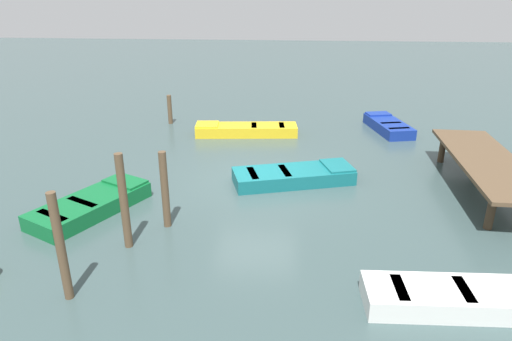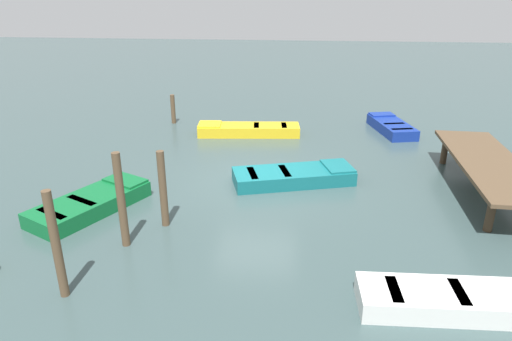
# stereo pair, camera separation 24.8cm
# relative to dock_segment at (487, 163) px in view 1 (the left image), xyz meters

# --- Properties ---
(ground_plane) EXTENTS (80.00, 80.00, 0.00)m
(ground_plane) POSITION_rel_dock_segment_xyz_m (-0.11, -6.46, -0.84)
(ground_plane) COLOR #384C4C
(dock_segment) EXTENTS (5.74, 1.91, 0.95)m
(dock_segment) POSITION_rel_dock_segment_xyz_m (0.00, 0.00, 0.00)
(dock_segment) COLOR brown
(dock_segment) RESTS_ON ground_plane
(rowboat_yellow) EXTENTS (1.39, 4.01, 0.46)m
(rowboat_yellow) POSITION_rel_dock_segment_xyz_m (-4.69, -7.27, -0.63)
(rowboat_yellow) COLOR gold
(rowboat_yellow) RESTS_ON ground_plane
(rowboat_blue) EXTENTS (2.92, 1.67, 0.46)m
(rowboat_blue) POSITION_rel_dock_segment_xyz_m (-5.76, -1.61, -0.62)
(rowboat_blue) COLOR navy
(rowboat_blue) RESTS_ON ground_plane
(rowboat_teal) EXTENTS (2.17, 3.70, 0.46)m
(rowboat_teal) POSITION_rel_dock_segment_xyz_m (-0.15, -5.33, -0.62)
(rowboat_teal) COLOR #14666B
(rowboat_teal) RESTS_ON ground_plane
(rowboat_green) EXTENTS (3.32, 2.50, 0.46)m
(rowboat_green) POSITION_rel_dock_segment_xyz_m (2.24, -10.48, -0.62)
(rowboat_green) COLOR #0F602D
(rowboat_green) RESTS_ON ground_plane
(rowboat_white) EXTENTS (1.16, 4.14, 0.46)m
(rowboat_white) POSITION_rel_dock_segment_xyz_m (5.28, -1.93, -0.63)
(rowboat_white) COLOR silver
(rowboat_white) RESTS_ON ground_plane
(mooring_piling_mid_right) EXTENTS (0.18, 0.18, 1.22)m
(mooring_piling_mid_right) POSITION_rel_dock_segment_xyz_m (-6.03, -10.63, -0.23)
(mooring_piling_mid_right) COLOR brown
(mooring_piling_mid_right) RESTS_ON ground_plane
(mooring_piling_near_left) EXTENTS (0.18, 0.18, 1.90)m
(mooring_piling_near_left) POSITION_rel_dock_segment_xyz_m (2.78, -8.35, 0.11)
(mooring_piling_near_left) COLOR brown
(mooring_piling_near_left) RESTS_ON ground_plane
(mooring_piling_mid_left) EXTENTS (0.18, 0.18, 2.19)m
(mooring_piling_mid_left) POSITION_rel_dock_segment_xyz_m (3.78, -8.96, 0.26)
(mooring_piling_mid_left) COLOR brown
(mooring_piling_mid_left) RESTS_ON ground_plane
(mooring_piling_near_right) EXTENTS (0.16, 0.16, 2.15)m
(mooring_piling_near_right) POSITION_rel_dock_segment_xyz_m (5.64, -9.44, 0.23)
(mooring_piling_near_right) COLOR brown
(mooring_piling_near_right) RESTS_ON ground_plane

